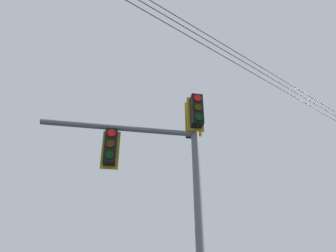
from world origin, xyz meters
TOP-DOWN VIEW (x-y plane):
  - signal_mast_assembly at (1.21, -1.17)m, footprint 3.85×2.38m
  - overhead_wire_span at (-0.21, -0.89)m, footprint 20.01×0.12m

SIDE VIEW (x-z plane):
  - signal_mast_assembly at x=1.21m, z-range 1.41..8.26m
  - overhead_wire_span at x=-0.21m, z-range 9.21..10.00m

